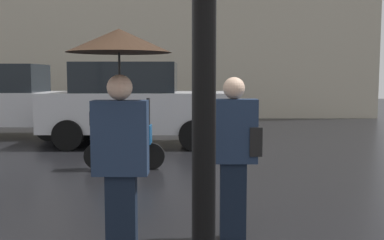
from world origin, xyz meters
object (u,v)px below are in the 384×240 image
Objects in this scene: pedestrian_with_bag at (235,148)px; parked_scooter at (121,137)px; pedestrian_with_umbrella at (120,90)px; parked_car_right at (133,103)px; parked_car_left at (3,100)px.

parked_scooter is (-1.65, 3.38, -0.35)m from pedestrian_with_bag.
pedestrian_with_bag is at bearing 79.77° from pedestrian_with_umbrella.
parked_scooter is at bearing 107.97° from parked_car_right.
pedestrian_with_bag is 0.37× the size of parked_car_left.
parked_car_right is at bearing 38.86° from pedestrian_with_bag.
parked_scooter is 0.33× the size of parked_car_right.
pedestrian_with_umbrella is 4.15m from parked_scooter.
pedestrian_with_umbrella is 6.86m from parked_car_right.
pedestrian_with_bag is 0.38× the size of parked_car_right.
pedestrian_with_bag reaches higher than parked_scooter.
parked_car_left is at bearing -7.75° from parked_car_right.
parked_scooter is at bearing 148.22° from pedestrian_with_umbrella.
parked_car_right is (-1.83, 6.19, 0.07)m from pedestrian_with_bag.
pedestrian_with_bag is 3.78m from parked_scooter.
parked_car_right is at bearing -11.38° from parked_car_left.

